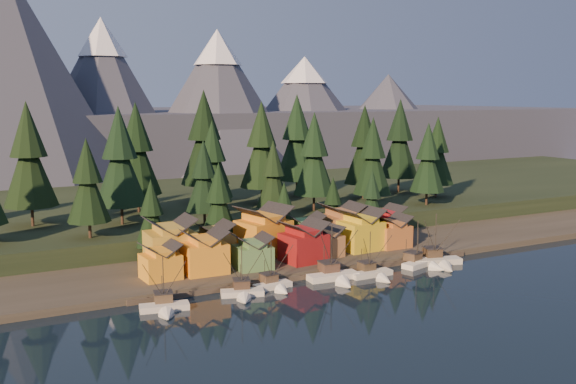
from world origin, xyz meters
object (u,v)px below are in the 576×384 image
boat_1 (243,286)px  boat_5 (423,257)px  boat_0 (165,300)px  house_front_1 (204,250)px  boat_3 (336,270)px  house_front_0 (160,260)px  boat_2 (275,279)px  house_back_1 (214,241)px  house_back_0 (170,241)px  boat_4 (374,268)px  boat_6 (439,255)px

boat_1 → boat_5: size_ratio=0.94×
boat_0 → house_front_1: (13.18, 15.83, 4.05)m
boat_3 → house_front_0: bearing=162.2°
boat_1 → boat_3: 21.21m
boat_1 → boat_3: size_ratio=0.85×
boat_0 → boat_5: 59.59m
boat_2 → house_back_1: (-4.75, 20.63, 3.94)m
boat_0 → boat_1: boat_0 is taller
house_back_1 → boat_2: bearing=-77.1°
house_front_0 → house_front_1: 9.36m
house_front_1 → house_front_0: bearing=-176.9°
boat_0 → boat_5: size_ratio=0.96×
boat_3 → house_back_0: (-28.41, 20.98, 4.72)m
boat_2 → house_front_0: 23.16m
boat_2 → house_back_0: size_ratio=0.97×
house_front_0 → house_back_1: size_ratio=0.89×
boat_0 → boat_5: bearing=13.3°
boat_1 → boat_4: boat_1 is taller
boat_1 → boat_5: bearing=19.3°
boat_0 → boat_6: 63.65m
boat_1 → boat_4: bearing=16.5°
boat_1 → boat_3: bearing=20.2°
boat_4 → boat_6: boat_6 is taller
house_front_0 → boat_0: bearing=-108.2°
boat_2 → boat_3: (13.64, -0.67, 0.29)m
house_front_1 → house_back_1: size_ratio=1.03×
house_front_0 → boat_6: bearing=-17.0°
boat_1 → house_front_0: bearing=147.1°
boat_3 → house_front_0: size_ratio=1.64×
boat_3 → boat_5: bearing=4.9°
boat_2 → boat_5: size_ratio=0.91×
boat_1 → house_back_0: house_back_0 is taller
boat_6 → house_back_1: bearing=170.0°
boat_1 → boat_4: (29.68, -0.63, -0.20)m
boat_0 → house_front_1: bearing=61.0°
boat_6 → house_back_0: bearing=174.4°
boat_1 → house_back_0: size_ratio=1.01×
house_front_1 → house_back_0: bearing=124.6°
boat_0 → boat_6: boat_6 is taller
boat_4 → house_back_0: house_back_0 is taller
house_back_0 → house_front_0: bearing=-119.0°
boat_4 → house_front_1: house_front_1 is taller
boat_2 → house_front_0: (-19.19, 12.57, 3.20)m
house_front_0 → house_back_1: 16.55m
boat_2 → boat_6: bearing=-6.5°
boat_2 → boat_3: size_ratio=0.82×
boat_6 → boat_4: bearing=-160.5°
house_front_0 → house_back_0: bearing=56.0°
boat_2 → house_back_0: 25.60m
house_back_1 → boat_5: bearing=-27.2°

